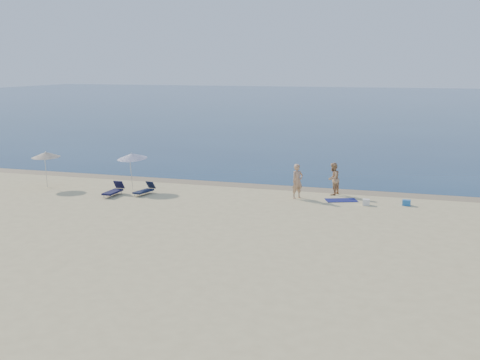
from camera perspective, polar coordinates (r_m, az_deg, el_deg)
name	(u,v)px	position (r m, az deg, el deg)	size (l,w,h in m)	color
ground	(126,307)	(19.51, -10.75, -11.73)	(160.00, 160.00, 0.00)	#C9BB86
sea	(380,104)	(116.36, 13.16, 7.03)	(240.00, 160.00, 0.01)	#0B2746
wet_sand_strip	(276,187)	(37.01, 3.45, -0.67)	(240.00, 1.60, 0.00)	#847254
person_left	(297,181)	(33.85, 5.47, -0.12)	(0.71, 0.47, 1.96)	tan
person_right	(333,179)	(35.05, 8.82, 0.12)	(0.91, 0.71, 1.87)	tan
beach_towel	(341,200)	(33.81, 9.58, -1.91)	(1.70, 0.95, 0.03)	#0F134F
white_bag	(366,202)	(32.95, 11.87, -2.07)	(0.37, 0.32, 0.32)	silver
blue_cooler	(406,203)	(33.37, 15.51, -2.09)	(0.43, 0.30, 0.30)	#216BB8
umbrella_near	(132,156)	(36.50, -10.20, 2.25)	(2.27, 2.28, 2.32)	silver
umbrella_far	(46,155)	(38.54, -17.93, 2.30)	(1.93, 1.94, 2.27)	silver
lounger_left	(114,191)	(35.34, -11.88, -0.99)	(0.57, 1.72, 0.76)	#131436
lounger_right	(145,190)	(35.28, -9.02, -0.96)	(0.83, 1.63, 0.69)	#121933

